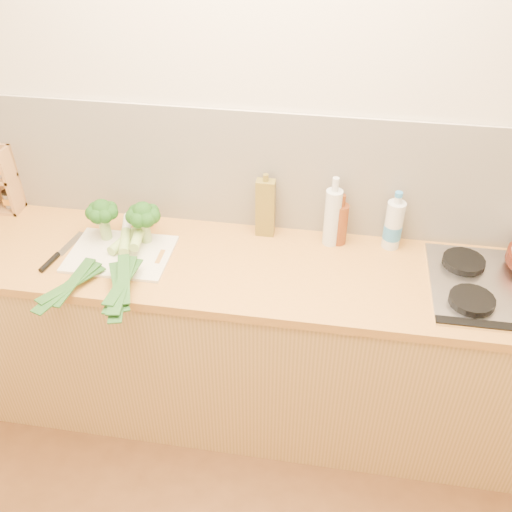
{
  "coord_description": "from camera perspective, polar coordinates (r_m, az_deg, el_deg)",
  "views": [
    {
      "loc": [
        0.33,
        -0.62,
        2.34
      ],
      "look_at": [
        0.05,
        1.1,
        1.02
      ],
      "focal_mm": 40.0,
      "sensor_mm": 36.0,
      "label": 1
    }
  ],
  "objects": [
    {
      "name": "counter",
      "position": [
        2.65,
        -0.71,
        -8.47
      ],
      "size": [
        3.2,
        0.62,
        0.9
      ],
      "color": "tan",
      "rests_on": "ground"
    },
    {
      "name": "room_shell",
      "position": [
        2.44,
        0.32,
        8.41
      ],
      "size": [
        3.5,
        3.5,
        3.5
      ],
      "color": "beige",
      "rests_on": "ground"
    },
    {
      "name": "leek_front",
      "position": [
        2.44,
        -14.05,
        0.67
      ],
      "size": [
        0.28,
        0.7,
        0.04
      ],
      "rotation": [
        0.0,
        0.0,
        -0.32
      ],
      "color": "white",
      "rests_on": "chopping_board"
    },
    {
      "name": "leek_mid",
      "position": [
        2.38,
        -13.1,
        0.4
      ],
      "size": [
        0.23,
        0.68,
        0.04
      ],
      "rotation": [
        0.0,
        0.0,
        0.27
      ],
      "color": "white",
      "rests_on": "chopping_board"
    },
    {
      "name": "broccoli_right",
      "position": [
        2.43,
        -11.21,
        4.0
      ],
      "size": [
        0.14,
        0.15,
        0.19
      ],
      "color": "#8FB067",
      "rests_on": "chopping_board"
    },
    {
      "name": "water_bottle",
      "position": [
        2.46,
        13.57,
        2.93
      ],
      "size": [
        0.08,
        0.08,
        0.25
      ],
      "color": "silver",
      "rests_on": "counter"
    },
    {
      "name": "oil_tin",
      "position": [
        2.45,
        0.95,
        4.87
      ],
      "size": [
        0.08,
        0.05,
        0.3
      ],
      "color": "olive",
      "rests_on": "counter"
    },
    {
      "name": "glass_bottle",
      "position": [
        2.41,
        7.65,
        3.94
      ],
      "size": [
        0.07,
        0.07,
        0.32
      ],
      "color": "silver",
      "rests_on": "counter"
    },
    {
      "name": "amber_bottle",
      "position": [
        2.44,
        8.41,
        3.26
      ],
      "size": [
        0.06,
        0.06,
        0.24
      ],
      "color": "brown",
      "rests_on": "counter"
    },
    {
      "name": "broccoli_left",
      "position": [
        2.49,
        -15.13,
        4.23
      ],
      "size": [
        0.14,
        0.14,
        0.19
      ],
      "color": "#8FB067",
      "rests_on": "chopping_board"
    },
    {
      "name": "leek_back",
      "position": [
        2.35,
        -12.23,
        0.41
      ],
      "size": [
        0.15,
        0.62,
        0.04
      ],
      "rotation": [
        0.0,
        0.0,
        0.14
      ],
      "color": "white",
      "rests_on": "chopping_board"
    },
    {
      "name": "gas_hob",
      "position": [
        2.41,
        23.82,
        -2.86
      ],
      "size": [
        0.58,
        0.5,
        0.04
      ],
      "color": "silver",
      "rests_on": "counter"
    },
    {
      "name": "chefs_knife",
      "position": [
        2.51,
        -19.46,
        -0.14
      ],
      "size": [
        0.08,
        0.3,
        0.02
      ],
      "rotation": [
        0.0,
        0.0,
        -0.17
      ],
      "color": "silver",
      "rests_on": "counter"
    },
    {
      "name": "chopping_board",
      "position": [
        2.46,
        -13.4,
        0.21
      ],
      "size": [
        0.42,
        0.31,
        0.01
      ],
      "primitive_type": "cube",
      "rotation": [
        0.0,
        0.0,
        -0.0
      ],
      "color": "white",
      "rests_on": "counter"
    }
  ]
}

